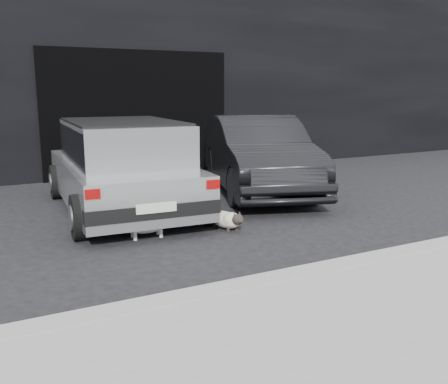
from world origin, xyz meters
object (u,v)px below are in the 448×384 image
silver_hatchback (122,162)px  cat_siamese (227,220)px  second_car (258,154)px  cat_white (150,223)px

silver_hatchback → cat_siamese: size_ratio=4.73×
silver_hatchback → second_car: 2.61m
second_car → cat_siamese: size_ratio=5.07×
cat_white → second_car: bearing=128.6°
silver_hatchback → second_car: bearing=12.0°
silver_hatchback → cat_siamese: bearing=-56.2°
second_car → cat_white: (-2.69, -1.82, -0.49)m
second_car → cat_siamese: (-1.67, -1.96, -0.54)m
second_car → cat_white: bearing=-127.3°
cat_siamese → silver_hatchback: bearing=-67.4°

